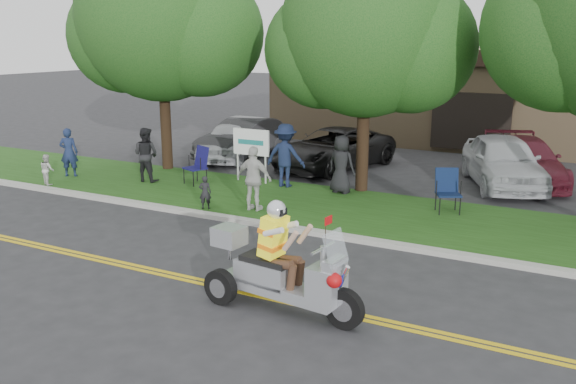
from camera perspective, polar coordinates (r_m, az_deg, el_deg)
The scene contains 24 objects.
ground at distance 12.22m, azimuth -7.78°, elevation -7.31°, with size 120.00×120.00×0.00m, color #28282B.
centerline_near at distance 11.79m, azimuth -9.42°, elevation -8.18°, with size 60.00×0.10×0.01m, color gold.
centerline_far at distance 11.90m, azimuth -8.96°, elevation -7.92°, with size 60.00×0.10×0.01m, color gold.
curb at distance 14.63m, azimuth -0.86°, elevation -3.25°, with size 60.00×0.25×0.12m, color #A8A89E.
grass_verge at distance 16.47m, azimuth 2.73°, elevation -1.27°, with size 60.00×4.00×0.10m, color #1C4311.
commercial_building at distance 28.66m, azimuth 18.46°, elevation 8.64°, with size 18.00×8.20×4.00m.
tree_left at distance 20.88m, azimuth -11.62°, elevation 15.05°, with size 6.62×5.40×7.78m.
tree_mid at distance 17.53m, azimuth 7.50°, elevation 14.05°, with size 5.88×4.80×7.05m.
business_sign at distance 18.75m, azimuth -3.47°, elevation 4.40°, with size 1.25×0.06×1.75m.
trike_scooter at distance 10.25m, azimuth -0.89°, elevation -7.50°, with size 2.91×1.04×1.90m.
lawn_chair_a at distance 18.82m, azimuth -8.38°, elevation 2.72°, with size 0.78×0.79×1.14m.
lawn_chair_b at distance 16.11m, azimuth 14.70°, elevation 0.40°, with size 0.80×0.81×1.12m.
spectator_adult_left at distance 20.80m, azimuth -19.82°, elevation 3.52°, with size 0.57×0.37×1.57m, color #1A2548.
spectator_adult_mid at distance 19.37m, azimuth -13.15°, elevation 3.43°, with size 0.82×0.64×1.68m, color black.
spectator_adult_right at distance 15.67m, azimuth -3.19°, elevation 1.27°, with size 0.99×0.41×1.68m, color beige.
spectator_chair_a at distance 18.18m, azimuth -0.23°, elevation 3.45°, with size 1.22×0.70×1.89m, color #151F3C.
spectator_chair_b at distance 17.50m, azimuth 5.00°, elevation 2.60°, with size 0.82×0.53×1.67m, color black.
child_left at distance 16.01m, azimuth -7.76°, elevation -0.04°, with size 0.32×0.21×0.88m, color black.
child_right at distance 19.90m, azimuth -21.60°, elevation 1.98°, with size 0.45×0.35×0.93m, color beige.
parked_car_far_left at distance 23.06m, azimuth -5.32°, elevation 4.85°, with size 1.68×4.17×1.42m, color silver.
parked_car_left at distance 23.31m, azimuth -4.19°, elevation 5.04°, with size 1.57×4.49×1.48m, color #2E2E31.
parked_car_mid at distance 21.28m, azimuth 4.23°, elevation 4.05°, with size 2.32×5.04×1.40m, color black.
parked_car_right at distance 20.65m, azimuth 21.21°, elevation 2.75°, with size 1.92×4.73×1.37m, color #51131F.
parked_car_far_right at distance 19.79m, azimuth 19.48°, elevation 2.76°, with size 1.88×4.66×1.59m, color silver.
Camera 1 is at (6.69, -9.19, 4.47)m, focal length 38.00 mm.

